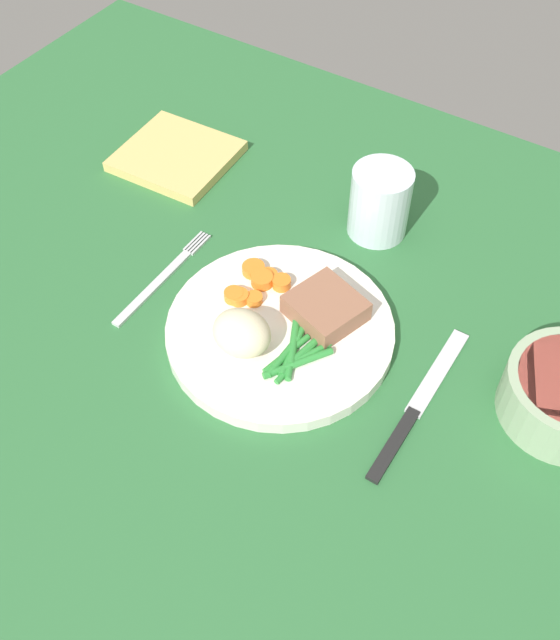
{
  "coord_description": "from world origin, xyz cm",
  "views": [
    {
      "loc": [
        28.04,
        -42.65,
        64.25
      ],
      "look_at": [
        1.78,
        -1.38,
        4.6
      ],
      "focal_mm": 41.59,
      "sensor_mm": 36.0,
      "label": 1
    }
  ],
  "objects_px": {
    "meat_portion": "(326,308)",
    "knife": "(417,406)",
    "dinner_plate": "(280,331)",
    "fork": "(163,278)",
    "napkin": "(177,156)",
    "water_glass": "(379,206)"
  },
  "relations": [
    {
      "from": "dinner_plate",
      "to": "water_glass",
      "type": "distance_m",
      "value": 0.2
    },
    {
      "from": "meat_portion",
      "to": "water_glass",
      "type": "xyz_separation_m",
      "value": [
        -0.02,
        0.16,
        0.01
      ]
    },
    {
      "from": "fork",
      "to": "dinner_plate",
      "type": "bearing_deg",
      "value": 0.49
    },
    {
      "from": "dinner_plate",
      "to": "meat_portion",
      "type": "xyz_separation_m",
      "value": [
        0.03,
        0.04,
        0.02
      ]
    },
    {
      "from": "dinner_plate",
      "to": "knife",
      "type": "height_order",
      "value": "dinner_plate"
    },
    {
      "from": "dinner_plate",
      "to": "meat_portion",
      "type": "bearing_deg",
      "value": 49.4
    },
    {
      "from": "dinner_plate",
      "to": "knife",
      "type": "bearing_deg",
      "value": -1.0
    },
    {
      "from": "fork",
      "to": "napkin",
      "type": "relative_size",
      "value": 1.19
    },
    {
      "from": "water_glass",
      "to": "napkin",
      "type": "relative_size",
      "value": 0.62
    },
    {
      "from": "knife",
      "to": "napkin",
      "type": "bearing_deg",
      "value": 157.82
    },
    {
      "from": "meat_portion",
      "to": "knife",
      "type": "height_order",
      "value": "meat_portion"
    },
    {
      "from": "dinner_plate",
      "to": "fork",
      "type": "height_order",
      "value": "dinner_plate"
    },
    {
      "from": "dinner_plate",
      "to": "napkin",
      "type": "xyz_separation_m",
      "value": [
        -0.27,
        0.18,
        -0.0
      ]
    },
    {
      "from": "meat_portion",
      "to": "water_glass",
      "type": "height_order",
      "value": "water_glass"
    },
    {
      "from": "meat_portion",
      "to": "fork",
      "type": "relative_size",
      "value": 0.43
    },
    {
      "from": "dinner_plate",
      "to": "water_glass",
      "type": "height_order",
      "value": "water_glass"
    },
    {
      "from": "water_glass",
      "to": "meat_portion",
      "type": "bearing_deg",
      "value": -82.15
    },
    {
      "from": "meat_portion",
      "to": "knife",
      "type": "bearing_deg",
      "value": -17.42
    },
    {
      "from": "meat_portion",
      "to": "knife",
      "type": "relative_size",
      "value": 0.35
    },
    {
      "from": "water_glass",
      "to": "napkin",
      "type": "bearing_deg",
      "value": -175.07
    },
    {
      "from": "meat_portion",
      "to": "fork",
      "type": "bearing_deg",
      "value": -167.87
    },
    {
      "from": "dinner_plate",
      "to": "napkin",
      "type": "distance_m",
      "value": 0.32
    }
  ]
}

